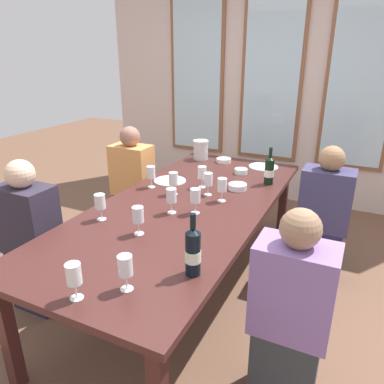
# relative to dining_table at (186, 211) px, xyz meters

# --- Properties ---
(ground_plane) EXTENTS (12.00, 12.00, 0.00)m
(ground_plane) POSITION_rel_dining_table_xyz_m (0.00, 0.00, -0.68)
(ground_plane) COLOR brown
(back_wall_with_windows) EXTENTS (4.31, 0.10, 2.90)m
(back_wall_with_windows) POSITION_rel_dining_table_xyz_m (0.00, 2.26, 0.77)
(back_wall_with_windows) COLOR beige
(back_wall_with_windows) RESTS_ON ground
(dining_table) EXTENTS (1.11, 2.57, 0.74)m
(dining_table) POSITION_rel_dining_table_xyz_m (0.00, 0.00, 0.00)
(dining_table) COLOR #43201D
(dining_table) RESTS_ON ground
(white_plate_0) EXTENTS (0.27, 0.27, 0.01)m
(white_plate_0) POSITION_rel_dining_table_xyz_m (0.27, 1.09, 0.06)
(white_plate_0) COLOR white
(white_plate_0) RESTS_ON dining_table
(white_plate_1) EXTENTS (0.27, 0.27, 0.01)m
(white_plate_1) POSITION_rel_dining_table_xyz_m (-0.33, 0.36, 0.06)
(white_plate_1) COLOR white
(white_plate_1) RESTS_ON dining_table
(metal_pitcher) EXTENTS (0.16, 0.16, 0.19)m
(metal_pitcher) POSITION_rel_dining_table_xyz_m (-0.38, 1.09, 0.16)
(metal_pitcher) COLOR silver
(metal_pitcher) RESTS_ON dining_table
(wine_bottle_0) EXTENTS (0.08, 0.08, 0.32)m
(wine_bottle_0) POSITION_rel_dining_table_xyz_m (0.43, -0.78, 0.18)
(wine_bottle_0) COLOR black
(wine_bottle_0) RESTS_ON dining_table
(wine_bottle_1) EXTENTS (0.08, 0.08, 0.31)m
(wine_bottle_1) POSITION_rel_dining_table_xyz_m (0.43, 0.66, 0.18)
(wine_bottle_1) COLOR black
(wine_bottle_1) RESTS_ON dining_table
(tasting_bowl_0) EXTENTS (0.14, 0.14, 0.04)m
(tasting_bowl_0) POSITION_rel_dining_table_xyz_m (-0.13, 1.08, 0.08)
(tasting_bowl_0) COLOR white
(tasting_bowl_0) RESTS_ON dining_table
(tasting_bowl_1) EXTENTS (0.11, 0.11, 0.05)m
(tasting_bowl_1) POSITION_rel_dining_table_xyz_m (0.14, 0.81, 0.08)
(tasting_bowl_1) COLOR white
(tasting_bowl_1) RESTS_ON dining_table
(tasting_bowl_2) EXTENTS (0.14, 0.14, 0.05)m
(tasting_bowl_2) POSITION_rel_dining_table_xyz_m (0.24, 0.42, 0.08)
(tasting_bowl_2) COLOR white
(tasting_bowl_2) RESTS_ON dining_table
(wine_glass_0) EXTENTS (0.07, 0.07, 0.17)m
(wine_glass_0) POSITION_rel_dining_table_xyz_m (-0.16, 0.12, 0.18)
(wine_glass_0) COLOR white
(wine_glass_0) RESTS_ON dining_table
(wine_glass_1) EXTENTS (0.07, 0.07, 0.17)m
(wine_glass_1) POSITION_rel_dining_table_xyz_m (-0.37, -0.48, 0.18)
(wine_glass_1) COLOR white
(wine_glass_1) RESTS_ON dining_table
(wine_glass_2) EXTENTS (0.07, 0.07, 0.17)m
(wine_glass_2) POSITION_rel_dining_table_xyz_m (-0.39, 0.17, 0.18)
(wine_glass_2) COLOR white
(wine_glass_2) RESTS_ON dining_table
(wine_glass_3) EXTENTS (0.07, 0.07, 0.17)m
(wine_glass_3) POSITION_rel_dining_table_xyz_m (0.08, 0.21, 0.18)
(wine_glass_3) COLOR white
(wine_glass_3) RESTS_ON dining_table
(wine_glass_4) EXTENTS (0.07, 0.07, 0.17)m
(wine_glass_4) POSITION_rel_dining_table_xyz_m (0.05, -1.17, 0.18)
(wine_glass_4) COLOR white
(wine_glass_4) RESTS_ON dining_table
(wine_glass_5) EXTENTS (0.07, 0.07, 0.17)m
(wine_glass_5) POSITION_rel_dining_table_xyz_m (0.13, -0.13, 0.18)
(wine_glass_5) COLOR white
(wine_glass_5) RESTS_ON dining_table
(wine_glass_6) EXTENTS (0.07, 0.07, 0.17)m
(wine_glass_6) POSITION_rel_dining_table_xyz_m (0.22, 0.15, 0.18)
(wine_glass_6) COLOR white
(wine_glass_6) RESTS_ON dining_table
(wine_glass_7) EXTENTS (0.07, 0.07, 0.17)m
(wine_glass_7) POSITION_rel_dining_table_xyz_m (-0.03, 0.35, 0.18)
(wine_glass_7) COLOR white
(wine_glass_7) RESTS_ON dining_table
(wine_glass_8) EXTENTS (0.07, 0.07, 0.17)m
(wine_glass_8) POSITION_rel_dining_table_xyz_m (-0.01, -0.19, 0.18)
(wine_glass_8) COLOR white
(wine_glass_8) RESTS_ON dining_table
(wine_glass_9) EXTENTS (0.07, 0.07, 0.17)m
(wine_glass_9) POSITION_rel_dining_table_xyz_m (-0.04, -0.54, 0.18)
(wine_glass_9) COLOR white
(wine_glass_9) RESTS_ON dining_table
(wine_glass_10) EXTENTS (0.07, 0.07, 0.17)m
(wine_glass_10) POSITION_rel_dining_table_xyz_m (0.21, -1.02, 0.18)
(wine_glass_10) COLOR white
(wine_glass_10) RESTS_ON dining_table
(seated_person_0) EXTENTS (0.38, 0.24, 1.11)m
(seated_person_0) POSITION_rel_dining_table_xyz_m (-0.89, -0.61, -0.15)
(seated_person_0) COLOR #21233C
(seated_person_0) RESTS_ON ground
(seated_person_1) EXTENTS (0.38, 0.24, 1.11)m
(seated_person_1) POSITION_rel_dining_table_xyz_m (0.89, -0.62, -0.15)
(seated_person_1) COLOR #33373D
(seated_person_1) RESTS_ON ground
(seated_person_2) EXTENTS (0.38, 0.24, 1.11)m
(seated_person_2) POSITION_rel_dining_table_xyz_m (-0.89, 0.61, -0.15)
(seated_person_2) COLOR #2A2436
(seated_person_2) RESTS_ON ground
(seated_person_3) EXTENTS (0.38, 0.24, 1.11)m
(seated_person_3) POSITION_rel_dining_table_xyz_m (0.89, 0.64, -0.15)
(seated_person_3) COLOR #242344
(seated_person_3) RESTS_ON ground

